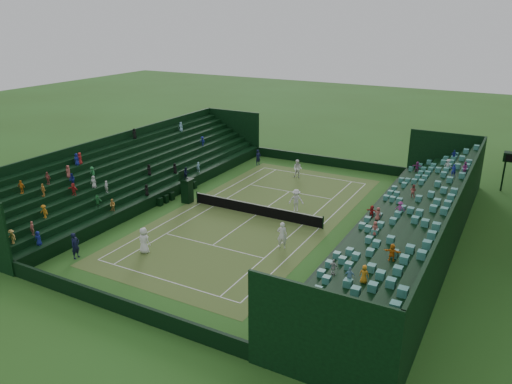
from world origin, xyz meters
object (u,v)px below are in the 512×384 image
player_near_west (144,240)px  player_far_west (298,169)px  tennis_net (256,209)px  umpire_chair (187,188)px  player_near_east (282,235)px  player_far_east (296,200)px

player_near_west → player_far_west: bearing=-96.5°
tennis_net → umpire_chair: 6.68m
umpire_chair → player_near_west: umpire_chair is taller
player_near_east → player_far_west: (-5.52, 14.91, -0.05)m
tennis_net → umpire_chair: (-6.62, -0.28, 0.83)m
tennis_net → player_near_west: player_near_west is taller
player_near_west → player_far_west: (2.39, 20.09, 0.01)m
player_far_west → player_far_east: bearing=-71.0°
umpire_chair → tennis_net: bearing=2.4°
player_near_east → tennis_net: bearing=-62.6°
umpire_chair → player_near_east: bearing=-20.3°
umpire_chair → player_near_east: umpire_chair is taller
tennis_net → player_far_east: size_ratio=6.15×
umpire_chair → player_far_west: bearing=62.8°
player_far_west → player_far_east: 8.88m
umpire_chair → player_far_east: size_ratio=1.67×
player_near_west → player_far_east: (5.91, 11.93, 0.02)m
player_near_west → player_far_east: size_ratio=0.97×
player_far_east → player_near_west: bearing=-138.6°
umpire_chair → player_far_east: umpire_chair is taller
tennis_net → player_near_west: 10.17m
tennis_net → player_far_west: 10.59m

